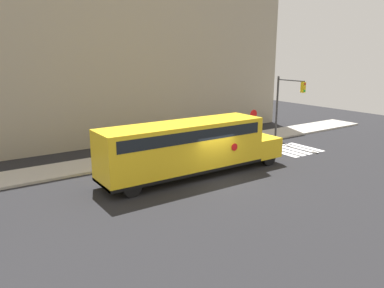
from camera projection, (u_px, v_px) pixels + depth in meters
name	position (u px, v px, depth m)	size (l,w,h in m)	color
ground_plane	(217.00, 179.00, 21.63)	(60.00, 60.00, 0.00)	black
sidewalk_strip	(161.00, 153.00, 26.82)	(44.00, 3.00, 0.15)	#B2ADA3
building_backdrop	(120.00, 58.00, 30.47)	(32.00, 4.00, 13.30)	#9E937F
crosswalk_stripes	(294.00, 150.00, 28.11)	(3.30, 3.20, 0.01)	white
school_bus	(189.00, 146.00, 21.65)	(11.90, 2.57, 3.23)	yellow
stop_sign	(253.00, 121.00, 29.77)	(0.70, 0.10, 2.71)	#38383A
traffic_light	(286.00, 99.00, 29.93)	(0.28, 2.77, 5.24)	#38383A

